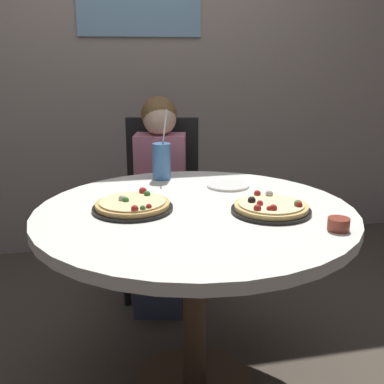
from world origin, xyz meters
name	(u,v)px	position (x,y,z in m)	size (l,w,h in m)	color
wall_with_window	(139,27)	(0.00, 1.61, 1.45)	(5.20, 0.14, 2.90)	#A8998E
dining_table	(195,236)	(0.00, 0.00, 0.65)	(1.15, 1.15, 0.75)	silver
chair_wooden	(162,196)	(0.02, 0.92, 0.53)	(0.48, 0.48, 0.95)	black
diner_child	(160,214)	(-0.02, 0.74, 0.48)	(0.33, 0.43, 1.08)	#3F4766
pizza_veggie	(133,205)	(-0.22, 0.04, 0.77)	(0.29, 0.29, 0.05)	black
pizza_cheese	(271,208)	(0.25, -0.09, 0.77)	(0.28, 0.28, 0.05)	black
soda_cup	(162,161)	(-0.05, 0.45, 0.83)	(0.08, 0.08, 0.31)	#3F72B2
sauce_bowl	(339,224)	(0.40, -0.30, 0.77)	(0.07, 0.07, 0.04)	brown
plate_small	(228,185)	(0.20, 0.27, 0.76)	(0.18, 0.18, 0.01)	white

